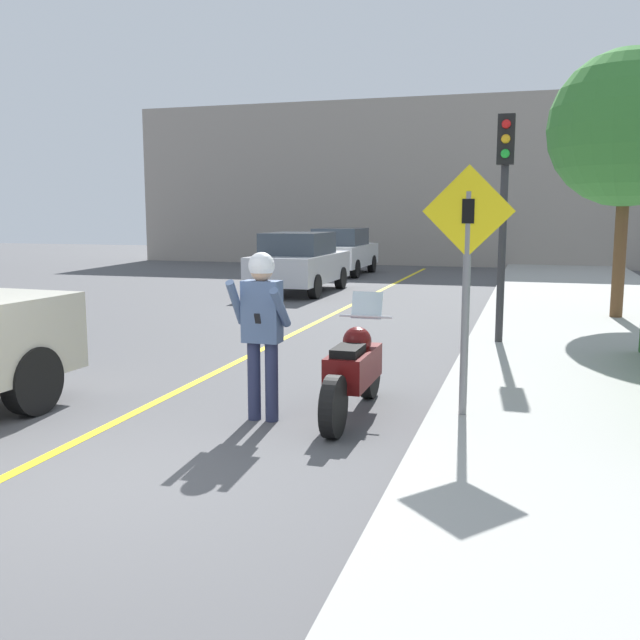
{
  "coord_description": "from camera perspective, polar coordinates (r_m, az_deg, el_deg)",
  "views": [
    {
      "loc": [
        3.58,
        -4.7,
        2.2
      ],
      "look_at": [
        1.32,
        2.87,
        1.01
      ],
      "focal_mm": 40.0,
      "sensor_mm": 36.0,
      "label": 1
    }
  ],
  "objects": [
    {
      "name": "building_backdrop",
      "position": [
        30.93,
        10.18,
        10.76
      ],
      "size": [
        28.0,
        1.2,
        6.97
      ],
      "color": "gray",
      "rests_on": "ground"
    },
    {
      "name": "person_biker",
      "position": [
        7.5,
        -4.68,
        0.2
      ],
      "size": [
        0.59,
        0.49,
        1.8
      ],
      "color": "#282D4C",
      "rests_on": "ground"
    },
    {
      "name": "ground_plane",
      "position": [
        6.3,
        -19.79,
        -12.4
      ],
      "size": [
        80.0,
        80.0,
        0.0
      ],
      "primitive_type": "plane",
      "color": "#4C4C4F"
    },
    {
      "name": "road_center_line",
      "position": [
        11.69,
        -4.6,
        -2.32
      ],
      "size": [
        0.12,
        36.0,
        0.01
      ],
      "color": "yellow",
      "rests_on": "ground"
    },
    {
      "name": "parked_car_white",
      "position": [
        25.88,
        1.73,
        5.54
      ],
      "size": [
        1.88,
        4.2,
        1.68
      ],
      "color": "black",
      "rests_on": "ground"
    },
    {
      "name": "parked_car_silver",
      "position": [
        19.95,
        -1.65,
        4.65
      ],
      "size": [
        1.88,
        4.2,
        1.68
      ],
      "color": "black",
      "rests_on": "ground"
    },
    {
      "name": "crossing_sign",
      "position": [
        7.27,
        11.66,
        4.18
      ],
      "size": [
        0.91,
        0.08,
        2.52
      ],
      "color": "slate",
      "rests_on": "sidewalk_curb"
    },
    {
      "name": "motorcycle",
      "position": [
        7.79,
        2.72,
        -4.03
      ],
      "size": [
        0.62,
        2.25,
        1.3
      ],
      "color": "black",
      "rests_on": "ground"
    },
    {
      "name": "traffic_light",
      "position": [
        11.66,
        14.53,
        10.39
      ],
      "size": [
        0.26,
        0.3,
        3.55
      ],
      "color": "#2D2D30",
      "rests_on": "sidewalk_curb"
    },
    {
      "name": "street_tree",
      "position": [
        15.36,
        23.38,
        13.85
      ],
      "size": [
        3.0,
        3.0,
        5.17
      ],
      "color": "brown",
      "rests_on": "sidewalk_curb"
    },
    {
      "name": "sidewalk_curb",
      "position": [
        9.04,
        24.04,
        -5.81
      ],
      "size": [
        4.4,
        44.0,
        0.15
      ],
      "color": "#9E9E99",
      "rests_on": "ground"
    }
  ]
}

